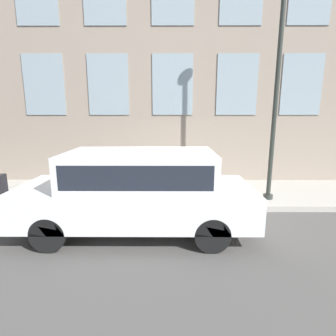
{
  "coord_description": "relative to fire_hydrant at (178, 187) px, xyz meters",
  "views": [
    {
      "loc": [
        -6.5,
        0.1,
        2.52
      ],
      "look_at": [
        0.64,
        0.14,
        1.04
      ],
      "focal_mm": 28.0,
      "sensor_mm": 36.0,
      "label": 1
    }
  ],
  "objects": [
    {
      "name": "ground_plane",
      "position": [
        -0.62,
        0.13,
        -0.51
      ],
      "size": [
        80.0,
        80.0,
        0.0
      ],
      "primitive_type": "plane",
      "color": "#514F4C"
    },
    {
      "name": "parked_truck_white_near",
      "position": [
        -1.77,
        0.9,
        0.49
      ],
      "size": [
        1.93,
        4.89,
        1.76
      ],
      "color": "black",
      "rests_on": "ground_plane"
    },
    {
      "name": "person",
      "position": [
        0.05,
        0.54,
        0.47
      ],
      "size": [
        0.33,
        0.22,
        1.38
      ],
      "rotation": [
        0.0,
        0.0,
        0.8
      ],
      "color": "#232328",
      "rests_on": "sidewalk"
    },
    {
      "name": "building_facade",
      "position": [
        2.34,
        0.13,
        4.88
      ],
      "size": [
        0.33,
        40.0,
        10.77
      ],
      "color": "gray",
      "rests_on": "ground_plane"
    },
    {
      "name": "fire_hydrant",
      "position": [
        0.0,
        0.0,
        0.0
      ],
      "size": [
        0.35,
        0.46,
        0.71
      ],
      "color": "red",
      "rests_on": "sidewalk"
    },
    {
      "name": "sidewalk",
      "position": [
        0.79,
        0.13,
        -0.44
      ],
      "size": [
        2.81,
        60.0,
        0.15
      ],
      "color": "#B2ADA3",
      "rests_on": "ground_plane"
    },
    {
      "name": "street_lamp",
      "position": [
        0.05,
        -2.59,
        3.5
      ],
      "size": [
        0.36,
        0.36,
        6.3
      ],
      "color": "#2D332D",
      "rests_on": "sidewalk"
    }
  ]
}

